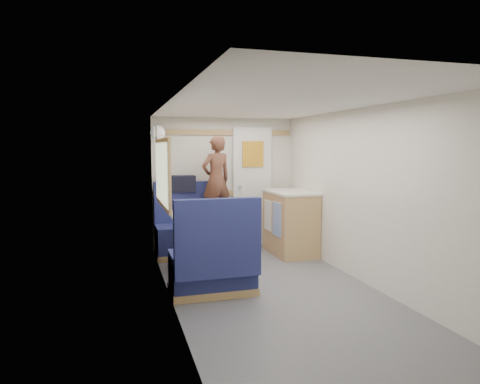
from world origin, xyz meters
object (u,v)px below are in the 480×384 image
object	(u,v)px
duffel_bag	(178,184)
orange_fruit	(218,212)
bench_far	(187,235)
pepper_grinder	(205,210)
wine_glass	(201,207)
galley_counter	(290,222)
person	(216,180)
cheese_block	(200,214)
bread_loaf	(210,207)
bench_near	(213,267)
salt_grinder	(196,213)
beer_glass	(206,210)
tumbler_mid	(187,208)
tray	(220,218)
tumbler_left	(184,216)
tumbler_right	(203,210)
dome_light	(158,133)
dinette_table	(198,227)

from	to	relation	value
duffel_bag	orange_fruit	xyz separation A→B (m)	(0.30, -1.28, -0.24)
bench_far	pepper_grinder	bearing A→B (deg)	-81.62
wine_glass	galley_counter	bearing A→B (deg)	25.15
person	cheese_block	bearing A→B (deg)	48.27
bread_loaf	bench_near	bearing A→B (deg)	-100.85
bench_near	salt_grinder	world-z (taller)	bench_near
beer_glass	salt_grinder	distance (m)	0.26
wine_glass	tumbler_mid	bearing A→B (deg)	103.53
bench_far	tray	bearing A→B (deg)	-80.21
tray	pepper_grinder	world-z (taller)	pepper_grinder
duffel_bag	tumbler_mid	size ratio (longest dim) A/B	4.70
duffel_bag	salt_grinder	size ratio (longest dim) A/B	5.08
wine_glass	bench_near	bearing A→B (deg)	-91.51
bench_near	duffel_bag	bearing A→B (deg)	92.22
bench_near	tumbler_mid	world-z (taller)	bench_near
bench_far	tumbler_left	size ratio (longest dim) A/B	10.24
bench_near	person	distance (m)	1.95
tumbler_left	tumbler_right	bearing A→B (deg)	52.99
tumbler_right	wine_glass	bearing A→B (deg)	-108.56
wine_glass	pepper_grinder	world-z (taller)	wine_glass
pepper_grinder	bench_far	bearing A→B (deg)	98.38
galley_counter	tumbler_mid	size ratio (longest dim) A/B	8.73
bread_loaf	person	bearing A→B (deg)	69.14
bench_near	bread_loaf	world-z (taller)	bench_near
tray	bread_loaf	size ratio (longest dim) A/B	1.59
wine_glass	tumbler_right	world-z (taller)	wine_glass
tray	beer_glass	distance (m)	0.41
person	tumbler_right	world-z (taller)	person
dome_light	salt_grinder	bearing A→B (deg)	-70.33
bench_far	wine_glass	size ratio (longest dim) A/B	6.25
cheese_block	tumbler_left	xyz separation A→B (m)	(-0.23, -0.20, 0.02)
tray	cheese_block	distance (m)	0.26
tumbler_mid	pepper_grinder	xyz separation A→B (m)	(0.20, -0.23, -0.00)
person	tumbler_mid	xyz separation A→B (m)	(-0.53, -0.55, -0.31)
duffel_bag	pepper_grinder	distance (m)	1.08
bench_near	tumbler_left	distance (m)	0.72
duffel_bag	dinette_table	bearing A→B (deg)	-81.95
bench_near	person	xyz separation A→B (m)	(0.44, 1.73, 0.79)
person	duffel_bag	distance (m)	0.58
cheese_block	dome_light	bearing A→B (deg)	111.00
tumbler_left	person	bearing A→B (deg)	61.77
galley_counter	person	size ratio (longest dim) A/B	0.72
person	duffel_bag	size ratio (longest dim) A/B	2.57
person	bread_loaf	world-z (taller)	person
tray	pepper_grinder	xyz separation A→B (m)	(-0.09, 0.41, 0.04)
galley_counter	pepper_grinder	size ratio (longest dim) A/B	9.21
tumbler_right	beer_glass	xyz separation A→B (m)	(0.05, 0.06, -0.01)
bench_near	cheese_block	size ratio (longest dim) A/B	10.95
bench_far	wine_glass	world-z (taller)	bench_far
beer_glass	bench_near	bearing A→B (deg)	-97.28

